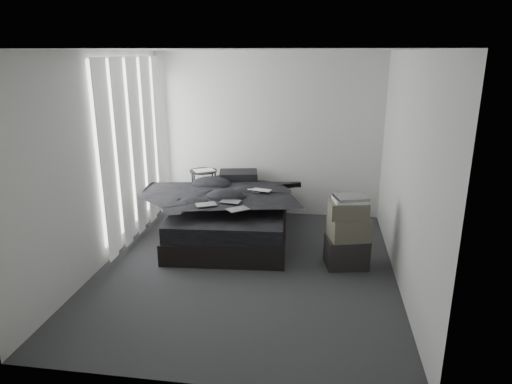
# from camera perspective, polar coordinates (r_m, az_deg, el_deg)

# --- Properties ---
(floor) EXTENTS (3.60, 4.20, 0.01)m
(floor) POSITION_cam_1_polar(r_m,az_deg,el_deg) (5.75, -1.17, -9.51)
(floor) COLOR #303033
(floor) RESTS_ON ground
(ceiling) EXTENTS (3.60, 4.20, 0.01)m
(ceiling) POSITION_cam_1_polar(r_m,az_deg,el_deg) (5.14, -1.35, 17.37)
(ceiling) COLOR white
(ceiling) RESTS_ON ground
(wall_back) EXTENTS (3.60, 0.01, 2.60)m
(wall_back) POSITION_cam_1_polar(r_m,az_deg,el_deg) (7.33, 1.48, 7.09)
(wall_back) COLOR silver
(wall_back) RESTS_ON ground
(wall_front) EXTENTS (3.60, 0.01, 2.60)m
(wall_front) POSITION_cam_1_polar(r_m,az_deg,el_deg) (3.34, -7.25, -5.51)
(wall_front) COLOR silver
(wall_front) RESTS_ON ground
(wall_left) EXTENTS (0.01, 4.20, 2.60)m
(wall_left) POSITION_cam_1_polar(r_m,az_deg,el_deg) (5.86, -18.91, 3.61)
(wall_left) COLOR silver
(wall_left) RESTS_ON ground
(wall_right) EXTENTS (0.01, 4.20, 2.60)m
(wall_right) POSITION_cam_1_polar(r_m,az_deg,el_deg) (5.31, 18.29, 2.32)
(wall_right) COLOR silver
(wall_right) RESTS_ON ground
(window_left) EXTENTS (0.02, 2.00, 2.30)m
(window_left) POSITION_cam_1_polar(r_m,az_deg,el_deg) (6.64, -15.34, 5.87)
(window_left) COLOR white
(window_left) RESTS_ON wall_left
(curtain_left) EXTENTS (0.06, 2.12, 2.48)m
(curtain_left) POSITION_cam_1_polar(r_m,az_deg,el_deg) (6.63, -14.89, 5.27)
(curtain_left) COLOR white
(curtain_left) RESTS_ON wall_left
(bed) EXTENTS (1.72, 2.19, 0.28)m
(bed) POSITION_cam_1_polar(r_m,az_deg,el_deg) (6.63, -3.10, -4.47)
(bed) COLOR black
(bed) RESTS_ON floor
(mattress) EXTENTS (1.65, 2.12, 0.22)m
(mattress) POSITION_cam_1_polar(r_m,az_deg,el_deg) (6.54, -3.13, -2.41)
(mattress) COLOR black
(mattress) RESTS_ON bed
(duvet) EXTENTS (1.66, 1.88, 0.24)m
(duvet) POSITION_cam_1_polar(r_m,az_deg,el_deg) (6.42, -3.23, -0.60)
(duvet) COLOR black
(duvet) RESTS_ON mattress
(pillow_lower) EXTENTS (0.65, 0.47, 0.14)m
(pillow_lower) POSITION_cam_1_polar(r_m,az_deg,el_deg) (7.25, -2.73, 1.10)
(pillow_lower) COLOR black
(pillow_lower) RESTS_ON mattress
(pillow_upper) EXTENTS (0.65, 0.50, 0.13)m
(pillow_upper) POSITION_cam_1_polar(r_m,az_deg,el_deg) (7.19, -2.20, 2.09)
(pillow_upper) COLOR black
(pillow_upper) RESTS_ON pillow_lower
(laptop) EXTENTS (0.38, 0.29, 0.03)m
(laptop) POSITION_cam_1_polar(r_m,az_deg,el_deg) (6.43, 0.27, 0.74)
(laptop) COLOR silver
(laptop) RESTS_ON duvet
(comic_a) EXTENTS (0.31, 0.27, 0.01)m
(comic_a) POSITION_cam_1_polar(r_m,az_deg,el_deg) (5.94, -6.30, -0.87)
(comic_a) COLOR black
(comic_a) RESTS_ON duvet
(comic_b) EXTENTS (0.28, 0.21, 0.01)m
(comic_b) POSITION_cam_1_polar(r_m,az_deg,el_deg) (6.04, -3.21, -0.44)
(comic_b) COLOR black
(comic_b) RESTS_ON duvet
(comic_c) EXTENTS (0.31, 0.30, 0.01)m
(comic_c) POSITION_cam_1_polar(r_m,az_deg,el_deg) (5.73, -2.30, -1.33)
(comic_c) COLOR black
(comic_c) RESTS_ON duvet
(side_stand) EXTENTS (0.56, 0.56, 0.79)m
(side_stand) POSITION_cam_1_polar(r_m,az_deg,el_deg) (7.30, -6.50, -0.37)
(side_stand) COLOR black
(side_stand) RESTS_ON floor
(papers) EXTENTS (0.38, 0.35, 0.02)m
(papers) POSITION_cam_1_polar(r_m,az_deg,el_deg) (7.18, -6.51, 2.68)
(papers) COLOR white
(papers) RESTS_ON side_stand
(floor_books) EXTENTS (0.17, 0.20, 0.12)m
(floor_books) POSITION_cam_1_polar(r_m,az_deg,el_deg) (6.54, -7.93, -5.69)
(floor_books) COLOR black
(floor_books) RESTS_ON floor
(box_lower) EXTENTS (0.57, 0.48, 0.37)m
(box_lower) POSITION_cam_1_polar(r_m,az_deg,el_deg) (5.86, 11.23, -7.34)
(box_lower) COLOR black
(box_lower) RESTS_ON floor
(box_mid) EXTENTS (0.55, 0.48, 0.28)m
(box_mid) POSITION_cam_1_polar(r_m,az_deg,el_deg) (5.72, 11.55, -4.39)
(box_mid) COLOR #535042
(box_mid) RESTS_ON box_lower
(box_upper) EXTENTS (0.49, 0.42, 0.20)m
(box_upper) POSITION_cam_1_polar(r_m,az_deg,el_deg) (5.65, 11.45, -2.09)
(box_upper) COLOR #535042
(box_upper) RESTS_ON box_mid
(art_book_white) EXTENTS (0.43, 0.37, 0.04)m
(art_book_white) POSITION_cam_1_polar(r_m,az_deg,el_deg) (5.61, 11.63, -0.96)
(art_book_white) COLOR silver
(art_book_white) RESTS_ON box_upper
(art_book_snake) EXTENTS (0.44, 0.39, 0.03)m
(art_book_snake) POSITION_cam_1_polar(r_m,az_deg,el_deg) (5.59, 11.78, -0.64)
(art_book_snake) COLOR silver
(art_book_snake) RESTS_ON art_book_white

